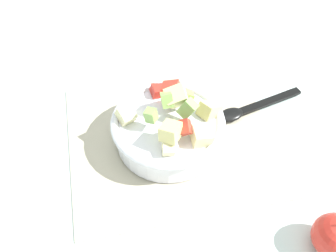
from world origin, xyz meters
TOP-DOWN VIEW (x-y plane):
  - ground_plane at (0.00, 0.00)m, footprint 2.40×2.40m
  - placemat at (0.00, 0.00)m, footprint 0.41×0.37m
  - salad_bowl at (-0.01, -0.01)m, footprint 0.22×0.22m
  - serving_spoon at (0.17, 0.04)m, footprint 0.21×0.07m
  - whole_apple at (0.21, -0.28)m, footprint 0.07×0.07m

SIDE VIEW (x-z plane):
  - ground_plane at x=0.00m, z-range 0.00..0.00m
  - placemat at x=0.00m, z-range 0.00..0.01m
  - serving_spoon at x=0.17m, z-range 0.00..0.02m
  - whole_apple at x=0.21m, z-range -0.01..0.08m
  - salad_bowl at x=-0.01m, z-range -0.02..0.10m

